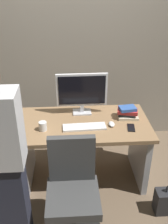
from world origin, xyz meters
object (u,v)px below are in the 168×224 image
object	(u,v)px
office_chair	(73,195)
cell_phone	(131,128)
mouse	(112,124)
cup_near_keyboard	(43,126)
keyboard	(84,127)
book_stack	(128,113)
monitor	(82,92)
desk	(84,141)

from	to	relation	value
office_chair	cell_phone	size ratio (longest dim) A/B	6.53
mouse	cup_near_keyboard	world-z (taller)	cup_near_keyboard
keyboard	book_stack	world-z (taller)	book_stack
keyboard	cell_phone	bearing A→B (deg)	-6.54
monitor	book_stack	xyz separation A→B (m)	(0.48, -0.14, -0.20)
desk	monitor	distance (m)	0.53
office_chair	mouse	bearing A→B (deg)	56.17
keyboard	mouse	bearing A→B (deg)	2.93
keyboard	cup_near_keyboard	distance (m)	0.41
keyboard	cup_near_keyboard	size ratio (longest dim) A/B	4.80
keyboard	book_stack	bearing A→B (deg)	18.19
monitor	keyboard	size ratio (longest dim) A/B	1.26
mouse	office_chair	bearing A→B (deg)	-123.83
desk	monitor	size ratio (longest dim) A/B	2.53
desk	mouse	xyz separation A→B (m)	(0.28, -0.08, 0.25)
monitor	cup_near_keyboard	bearing A→B (deg)	-140.97
cup_near_keyboard	cell_phone	bearing A→B (deg)	-1.36
cup_near_keyboard	book_stack	distance (m)	0.90
book_stack	cell_phone	world-z (taller)	book_stack
office_chair	book_stack	world-z (taller)	office_chair
cup_near_keyboard	cell_phone	world-z (taller)	cup_near_keyboard
desk	monitor	xyz separation A→B (m)	(-0.01, 0.21, 0.49)
cell_phone	office_chair	bearing A→B (deg)	-128.93
book_stack	desk	bearing A→B (deg)	-171.35
book_stack	cell_phone	xyz separation A→B (m)	(-0.00, -0.21, -0.06)
monitor	mouse	size ratio (longest dim) A/B	5.40
office_chair	mouse	size ratio (longest dim) A/B	9.40
book_stack	mouse	bearing A→B (deg)	-141.69
desk	mouse	distance (m)	0.38
office_chair	keyboard	bearing A→B (deg)	77.31
mouse	book_stack	xyz separation A→B (m)	(0.19, 0.15, 0.04)
mouse	book_stack	size ratio (longest dim) A/B	0.43
office_chair	monitor	world-z (taller)	monitor
office_chair	monitor	size ratio (longest dim) A/B	1.74
monitor	mouse	distance (m)	0.47
desk	book_stack	world-z (taller)	book_stack
cup_near_keyboard	mouse	bearing A→B (deg)	3.28
mouse	keyboard	bearing A→B (deg)	-174.66
mouse	cell_phone	size ratio (longest dim) A/B	0.69
mouse	book_stack	bearing A→B (deg)	38.31
keyboard	cell_phone	distance (m)	0.47
keyboard	desk	bearing A→B (deg)	85.78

